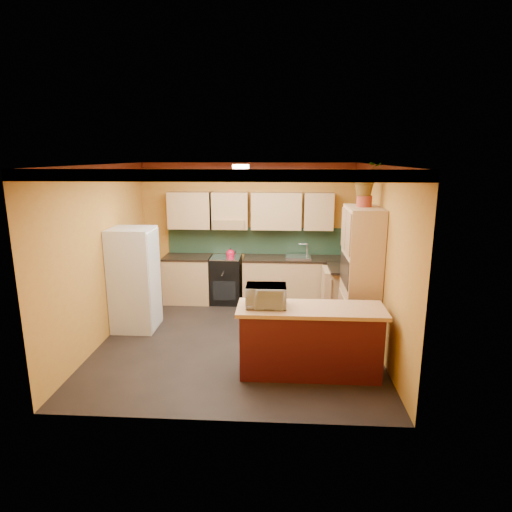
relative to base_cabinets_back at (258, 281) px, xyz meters
The scene contains 15 objects.
room_shell 2.25m from the base_cabinets_back, 96.92° to the right, with size 4.24×4.24×2.72m.
base_cabinets_back is the anchor object (origin of this frame).
countertop_back 0.46m from the base_cabinets_back, 90.00° to the right, with size 3.65×0.62×0.04m, color black.
stove 0.63m from the base_cabinets_back, behind, with size 0.58×0.58×0.91m, color black.
kettle 0.77m from the base_cabinets_back, behind, with size 0.17×0.17×0.18m, color red, non-canonical shape.
sink 0.92m from the base_cabinets_back, ahead, with size 0.48×0.40×0.03m, color silver.
base_cabinets_right 1.73m from the base_cabinets_back, 23.10° to the right, with size 0.60×0.80×0.88m, color tan.
countertop_right 1.79m from the base_cabinets_back, 23.10° to the right, with size 0.62×0.80×0.04m, color black.
fridge 2.44m from the base_cabinets_back, 144.31° to the right, with size 0.68×0.66×1.70m, color silver.
pantry 2.47m from the base_cabinets_back, 46.53° to the right, with size 0.48×0.90×2.10m, color tan.
fern_pot 2.93m from the base_cabinets_back, 45.69° to the right, with size 0.22×0.22×0.16m, color maroon.
fern 3.13m from the base_cabinets_back, 45.69° to the right, with size 0.43×0.37×0.48m, color tan.
breakfast_bar 2.91m from the base_cabinets_back, 73.30° to the right, with size 1.80×0.55×0.88m, color #4A1114.
bar_top 2.95m from the base_cabinets_back, 73.30° to the right, with size 1.90×0.65×0.05m, color tan.
microwave 2.87m from the base_cabinets_back, 84.71° to the right, with size 0.51×0.35×0.29m, color silver.
Camera 1 is at (0.65, -6.21, 2.83)m, focal length 30.00 mm.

